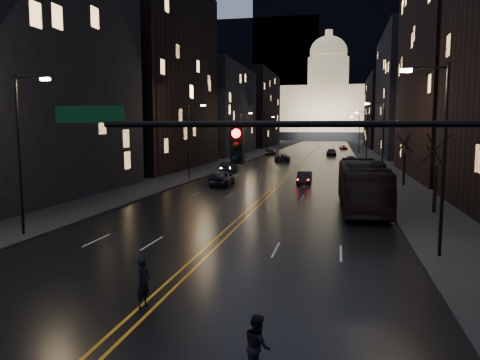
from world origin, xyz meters
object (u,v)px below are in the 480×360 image
Objects in this scene: oncoming_car_a at (222,178)px; receding_car_a at (304,178)px; traffic_signal at (325,165)px; oncoming_car_b at (229,167)px; pedestrian_a at (143,283)px; pedestrian_b at (258,346)px; bus at (362,185)px.

oncoming_car_a is 1.14× the size of receding_car_a.
traffic_signal is 4.05× the size of receding_car_a.
pedestrian_a is at bearing 101.99° from oncoming_car_b.
pedestrian_a is at bearing 99.96° from oncoming_car_a.
traffic_signal is at bearing -63.31° from pedestrian_b.
receding_car_a is (11.25, -12.28, -0.03)m from oncoming_car_b.
receding_car_a is at bearing 5.93° from pedestrian_a.
traffic_signal reaches higher than receding_car_a.
oncoming_car_a reaches higher than oncoming_car_b.
pedestrian_b is (10.16, -37.04, -0.03)m from oncoming_car_a.
receding_car_a is 2.68× the size of pedestrian_b.
traffic_signal reaches higher than oncoming_car_b.
pedestrian_b is (1.68, -39.87, 0.09)m from receding_car_a.
receding_car_a is at bearing -24.39° from pedestrian_b.
bus reaches higher than oncoming_car_b.
oncoming_car_b is 2.54× the size of pedestrian_a.
bus is 18.26m from oncoming_car_a.
traffic_signal is 3.89× the size of oncoming_car_b.
bus is 25.44m from pedestrian_b.
oncoming_car_a is (-13.82, 11.89, -1.00)m from bus.
traffic_signal is at bearing -86.14° from receding_car_a.
oncoming_car_b is (-16.59, 27.00, -1.10)m from bus.
pedestrian_a is (8.40, -48.59, 0.14)m from oncoming_car_b.
pedestrian_a is at bearing -95.39° from receding_car_a.
traffic_signal is 52.36m from oncoming_car_b.
oncoming_car_b is (-2.77, 15.10, -0.10)m from oncoming_car_a.
oncoming_car_a is (-11.64, 35.05, -4.27)m from traffic_signal.
pedestrian_a reaches higher than oncoming_car_b.
traffic_signal is 4.97m from pedestrian_b.
traffic_signal is at bearing -94.18° from pedestrian_a.
pedestrian_a is (-2.85, -36.31, 0.17)m from receding_car_a.
bus reaches higher than pedestrian_b.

